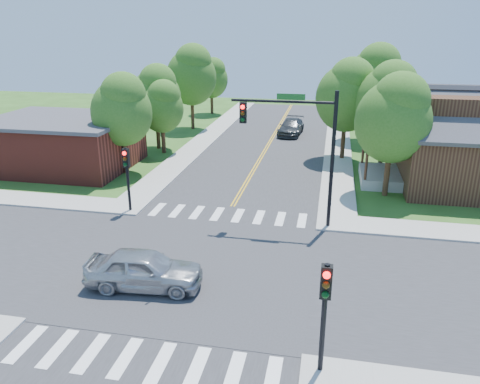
% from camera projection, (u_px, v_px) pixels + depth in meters
% --- Properties ---
extents(ground, '(100.00, 100.00, 0.00)m').
position_uv_depth(ground, '(197.00, 268.00, 20.75)').
color(ground, '#2B4F18').
rests_on(ground, ground).
extents(road_ns, '(10.00, 90.00, 0.04)m').
position_uv_depth(road_ns, '(197.00, 268.00, 20.74)').
color(road_ns, '#2D2D30').
rests_on(road_ns, ground).
extents(road_ew, '(90.00, 10.00, 0.04)m').
position_uv_depth(road_ew, '(197.00, 268.00, 20.74)').
color(road_ew, '#2D2D30').
rests_on(road_ew, ground).
extents(intersection_patch, '(10.20, 10.20, 0.06)m').
position_uv_depth(intersection_patch, '(197.00, 268.00, 20.75)').
color(intersection_patch, '#2D2D30').
rests_on(intersection_patch, ground).
extents(sidewalk_ne, '(40.00, 40.00, 0.14)m').
position_uv_depth(sidewalk_ne, '(480.00, 179.00, 32.41)').
color(sidewalk_ne, '#9E9B93').
rests_on(sidewalk_ne, ground).
extents(sidewalk_nw, '(40.00, 40.00, 0.14)m').
position_uv_depth(sidewalk_nw, '(65.00, 156.00, 38.22)').
color(sidewalk_nw, '#9E9B93').
rests_on(sidewalk_nw, ground).
extents(crosswalk_north, '(8.85, 2.00, 0.01)m').
position_uv_depth(crosswalk_north, '(228.00, 215.00, 26.45)').
color(crosswalk_north, white).
rests_on(crosswalk_north, ground).
extents(crosswalk_south, '(8.85, 2.00, 0.01)m').
position_uv_depth(crosswalk_south, '(143.00, 360.00, 15.01)').
color(crosswalk_south, white).
rests_on(crosswalk_south, ground).
extents(centerline, '(0.30, 90.00, 0.01)m').
position_uv_depth(centerline, '(197.00, 267.00, 20.73)').
color(centerline, gold).
rests_on(centerline, ground).
extents(signal_mast_ne, '(5.30, 0.42, 7.20)m').
position_uv_depth(signal_mast_ne, '(300.00, 137.00, 23.54)').
color(signal_mast_ne, black).
rests_on(signal_mast_ne, ground).
extents(signal_pole_se, '(0.34, 0.42, 3.80)m').
position_uv_depth(signal_pole_se, '(325.00, 299.00, 13.63)').
color(signal_pole_se, black).
rests_on(signal_pole_se, ground).
extents(signal_pole_nw, '(0.34, 0.42, 3.80)m').
position_uv_depth(signal_pole_nw, '(127.00, 168.00, 26.02)').
color(signal_pole_nw, black).
rests_on(signal_pole_nw, ground).
extents(building_nw, '(10.40, 8.40, 3.73)m').
position_uv_depth(building_nw, '(63.00, 142.00, 34.89)').
color(building_nw, maroon).
rests_on(building_nw, ground).
extents(tree_e_a, '(4.53, 4.30, 7.70)m').
position_uv_depth(tree_e_a, '(395.00, 116.00, 27.82)').
color(tree_e_a, '#382314').
rests_on(tree_e_a, ground).
extents(tree_e_b, '(4.65, 4.42, 7.91)m').
position_uv_depth(tree_e_b, '(388.00, 98.00, 33.66)').
color(tree_e_b, '#382314').
rests_on(tree_e_b, ground).
extents(tree_e_c, '(5.17, 4.91, 8.79)m').
position_uv_depth(tree_e_c, '(375.00, 77.00, 41.36)').
color(tree_e_c, '#382314').
rests_on(tree_e_c, ground).
extents(tree_e_d, '(4.22, 4.01, 7.17)m').
position_uv_depth(tree_e_d, '(366.00, 78.00, 50.15)').
color(tree_e_d, '#382314').
rests_on(tree_e_d, ground).
extents(tree_w_a, '(4.25, 4.04, 7.23)m').
position_uv_depth(tree_w_a, '(122.00, 108.00, 32.33)').
color(tree_w_a, '#382314').
rests_on(tree_w_a, ground).
extents(tree_w_b, '(4.25, 4.04, 7.22)m').
position_uv_depth(tree_w_b, '(156.00, 93.00, 39.07)').
color(tree_w_b, '#382314').
rests_on(tree_w_b, ground).
extents(tree_w_c, '(5.01, 4.76, 8.51)m').
position_uv_depth(tree_w_c, '(192.00, 73.00, 46.37)').
color(tree_w_c, '#382314').
rests_on(tree_w_c, ground).
extents(tree_w_d, '(3.89, 3.70, 6.62)m').
position_uv_depth(tree_w_d, '(212.00, 77.00, 54.85)').
color(tree_w_d, '#382314').
rests_on(tree_w_d, ground).
extents(tree_house, '(4.68, 4.45, 7.96)m').
position_uv_depth(tree_house, '(348.00, 94.00, 35.56)').
color(tree_house, '#382314').
rests_on(tree_house, ground).
extents(tree_bldg, '(3.59, 3.41, 6.10)m').
position_uv_depth(tree_bldg, '(162.00, 105.00, 37.93)').
color(tree_bldg, '#382314').
rests_on(tree_bldg, ground).
extents(car_silver, '(2.73, 5.08, 1.62)m').
position_uv_depth(car_silver, '(144.00, 270.00, 18.96)').
color(car_silver, '#AFB1B6').
rests_on(car_silver, ground).
extents(car_dgrey, '(2.77, 5.36, 1.47)m').
position_uv_depth(car_dgrey, '(291.00, 127.00, 45.42)').
color(car_dgrey, '#323538').
rests_on(car_dgrey, ground).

